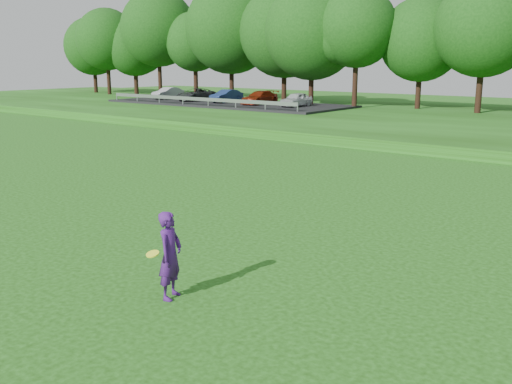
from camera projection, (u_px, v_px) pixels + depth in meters
The scene contains 5 objects.
ground at pixel (85, 246), 14.54m from camera, with size 140.00×140.00×0.00m, color #193F0C.
berm at pixel (490, 123), 40.51m from camera, with size 130.00×30.00×0.60m, color #193F0C.
walking_path at pixel (408, 151), 29.85m from camera, with size 130.00×1.60×0.04m, color gray.
parking_lot at pixel (225, 100), 53.93m from camera, with size 24.00×9.00×1.38m.
woman at pixel (170, 255), 11.20m from camera, with size 0.62×0.94×1.77m.
Camera 1 is at (12.01, -8.18, 4.61)m, focal length 40.00 mm.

